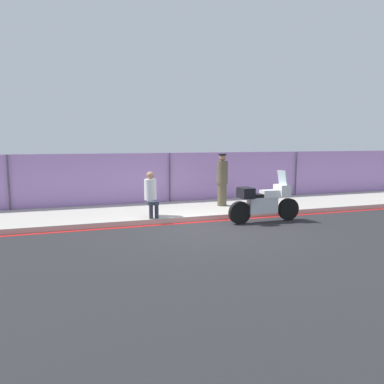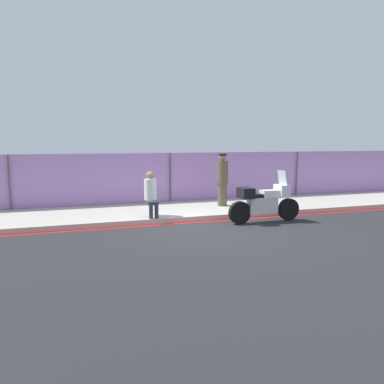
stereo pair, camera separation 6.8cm
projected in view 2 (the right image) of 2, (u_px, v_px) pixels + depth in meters
The scene contains 7 objects.
ground_plane at pixel (207, 229), 10.07m from camera, with size 120.00×120.00×0.00m, color #262628.
sidewalk at pixel (181, 210), 12.38m from camera, with size 39.58×2.90×0.15m.
curb_paint_stripe at pixel (196, 222), 10.93m from camera, with size 39.58×0.18×0.01m.
storefront_fence at pixel (170, 179), 13.71m from camera, with size 37.60×0.17×1.93m.
motorcycle at pixel (264, 202), 10.88m from camera, with size 2.28×0.53×1.50m.
officer_standing at pixel (222, 179), 12.73m from camera, with size 0.38×0.38×1.78m.
person_seated_on_curb at pixel (151, 192), 10.97m from camera, with size 0.36×0.67×1.32m.
Camera 2 is at (-3.42, -9.24, 2.36)m, focal length 35.00 mm.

